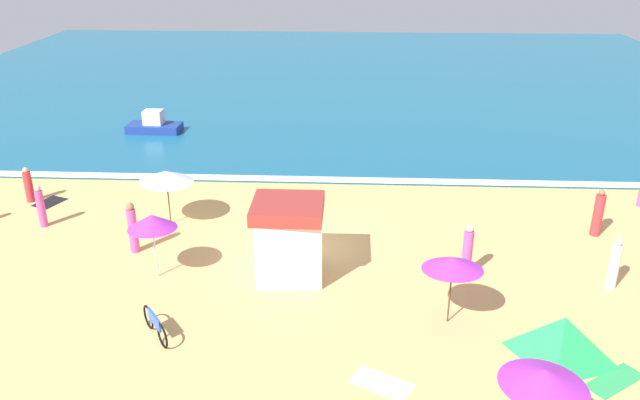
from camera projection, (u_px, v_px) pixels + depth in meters
name	position (u px, v px, depth m)	size (l,w,h in m)	color
ground_plane	(307.00, 245.00, 23.26)	(60.00, 60.00, 0.00)	#E5B26B
ocean_water	(332.00, 77.00, 48.93)	(60.00, 44.00, 0.10)	#196084
wave_breaker_foam	(316.00, 179.00, 29.00)	(57.00, 0.70, 0.01)	white
lifeguard_cabana	(288.00, 239.00, 20.75)	(2.27, 2.16, 2.64)	white
beach_umbrella_1	(545.00, 378.00, 13.21)	(2.61, 2.61, 2.33)	silver
beach_umbrella_2	(453.00, 263.00, 18.03)	(2.11, 2.13, 2.20)	#4C3823
beach_umbrella_3	(166.00, 176.00, 24.18)	(2.70, 2.69, 2.23)	#4C3823
beach_umbrella_4	(152.00, 222.00, 20.43)	(1.72, 1.74, 2.26)	silver
beach_tent	(562.00, 337.00, 17.04)	(2.73, 2.62, 1.23)	green
parked_bicycle	(155.00, 325.00, 17.96)	(1.13, 1.50, 0.76)	black
beachgoer_0	(614.00, 264.00, 20.22)	(0.37, 0.37, 1.77)	white
beachgoer_1	(467.00, 251.00, 20.90)	(0.44, 0.44, 1.87)	#D84CA5
beachgoer_2	(41.00, 207.00, 24.42)	(0.40, 0.40, 1.67)	#D84CA5
beachgoer_7	(598.00, 214.00, 23.70)	(0.46, 0.46, 1.83)	red
beachgoer_8	(133.00, 228.00, 22.45)	(0.45, 0.45, 1.90)	#D84CA5
beachgoer_9	(28.00, 186.00, 26.68)	(0.47, 0.47, 1.52)	red
beach_towel_0	(615.00, 381.00, 16.33)	(1.78, 1.53, 0.01)	green
beach_towel_1	(382.00, 384.00, 16.22)	(1.71, 1.40, 0.01)	white
beach_towel_2	(50.00, 202.00, 26.84)	(1.28, 1.47, 0.01)	black
small_boat_0	(154.00, 125.00, 35.56)	(2.96, 1.49, 1.22)	navy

